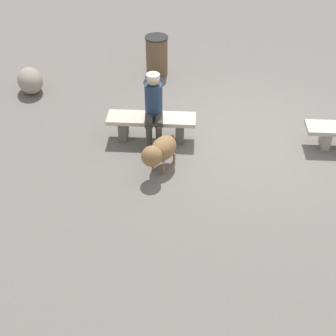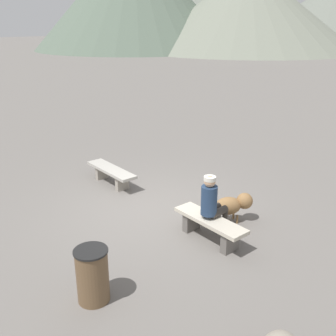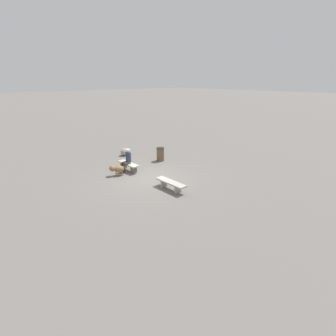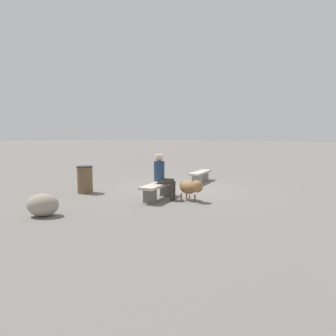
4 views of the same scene
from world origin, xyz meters
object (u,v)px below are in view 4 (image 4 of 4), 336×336
(bench_right, at_px, (158,188))
(bench_left, at_px, (201,174))
(seated_person, at_px, (162,173))
(dog, at_px, (191,187))
(trash_bin, at_px, (85,179))
(boulder, at_px, (43,205))

(bench_right, bearing_deg, bench_left, 179.25)
(seated_person, bearing_deg, bench_right, -62.52)
(dog, bearing_deg, trash_bin, -147.87)
(bench_right, distance_m, boulder, 3.20)
(trash_bin, bearing_deg, bench_right, 92.41)
(bench_left, relative_size, trash_bin, 1.99)
(seated_person, distance_m, boulder, 3.33)
(bench_right, bearing_deg, boulder, -30.11)
(bench_right, bearing_deg, dog, 103.54)
(seated_person, relative_size, dog, 1.57)
(bench_right, relative_size, dog, 1.89)
(bench_left, height_order, bench_right, bench_right)
(bench_right, height_order, seated_person, seated_person)
(trash_bin, bearing_deg, dog, 95.33)
(boulder, bearing_deg, trash_bin, -158.72)
(seated_person, bearing_deg, boulder, -35.55)
(dog, height_order, trash_bin, trash_bin)
(boulder, bearing_deg, seated_person, 148.88)
(bench_left, bearing_deg, boulder, -14.40)
(trash_bin, relative_size, boulder, 1.22)
(seated_person, bearing_deg, bench_left, 176.13)
(bench_left, bearing_deg, dog, 14.41)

